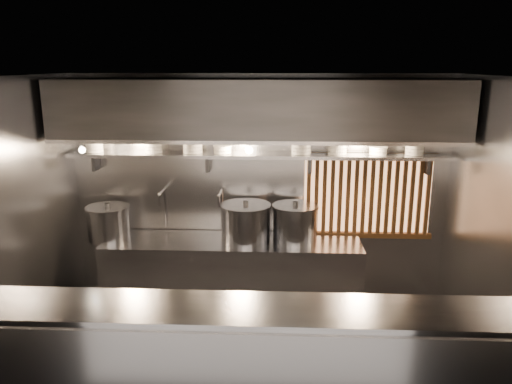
# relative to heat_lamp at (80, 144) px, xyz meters

# --- Properties ---
(floor) EXTENTS (4.50, 4.50, 0.00)m
(floor) POSITION_rel_heat_lamp_xyz_m (1.90, -0.85, -2.07)
(floor) COLOR black
(floor) RESTS_ON ground
(ceiling) EXTENTS (4.50, 4.50, 0.00)m
(ceiling) POSITION_rel_heat_lamp_xyz_m (1.90, -0.85, 0.73)
(ceiling) COLOR black
(ceiling) RESTS_ON wall_back
(wall_back) EXTENTS (4.50, 0.00, 4.50)m
(wall_back) POSITION_rel_heat_lamp_xyz_m (1.90, 0.65, -0.67)
(wall_back) COLOR gray
(wall_back) RESTS_ON floor
(wall_left) EXTENTS (0.00, 3.00, 3.00)m
(wall_left) POSITION_rel_heat_lamp_xyz_m (-0.35, -0.85, -0.67)
(wall_left) COLOR gray
(wall_left) RESTS_ON floor
(wall_right) EXTENTS (0.00, 3.00, 3.00)m
(wall_right) POSITION_rel_heat_lamp_xyz_m (4.15, -0.85, -0.67)
(wall_right) COLOR gray
(wall_right) RESTS_ON floor
(serving_counter) EXTENTS (4.50, 0.56, 1.13)m
(serving_counter) POSITION_rel_heat_lamp_xyz_m (1.90, -1.81, -1.50)
(serving_counter) COLOR #9F9FA4
(serving_counter) RESTS_ON floor
(cooking_bench) EXTENTS (3.00, 0.70, 0.90)m
(cooking_bench) POSITION_rel_heat_lamp_xyz_m (1.60, 0.28, -1.62)
(cooking_bench) COLOR #9F9FA4
(cooking_bench) RESTS_ON floor
(bowl_shelf) EXTENTS (4.40, 0.34, 0.04)m
(bowl_shelf) POSITION_rel_heat_lamp_xyz_m (1.90, 0.47, -0.19)
(bowl_shelf) COLOR #9F9FA4
(bowl_shelf) RESTS_ON wall_back
(exhaust_hood) EXTENTS (4.40, 0.81, 0.65)m
(exhaust_hood) POSITION_rel_heat_lamp_xyz_m (1.90, 0.25, 0.36)
(exhaust_hood) COLOR #2D2D30
(exhaust_hood) RESTS_ON ceiling
(wood_screen) EXTENTS (1.56, 0.09, 1.04)m
(wood_screen) POSITION_rel_heat_lamp_xyz_m (3.20, 0.60, -0.69)
(wood_screen) COLOR #E59F67
(wood_screen) RESTS_ON wall_back
(faucet_left) EXTENTS (0.04, 0.30, 0.50)m
(faucet_left) POSITION_rel_heat_lamp_xyz_m (0.75, 0.52, -0.76)
(faucet_left) COLOR silver
(faucet_left) RESTS_ON wall_back
(faucet_right) EXTENTS (0.04, 0.30, 0.50)m
(faucet_right) POSITION_rel_heat_lamp_xyz_m (1.45, 0.52, -0.76)
(faucet_right) COLOR silver
(faucet_right) RESTS_ON wall_back
(heat_lamp) EXTENTS (0.25, 0.35, 0.20)m
(heat_lamp) POSITION_rel_heat_lamp_xyz_m (0.00, 0.00, 0.00)
(heat_lamp) COLOR #9F9FA4
(heat_lamp) RESTS_ON exhaust_hood
(pendant_bulb) EXTENTS (0.09, 0.09, 0.19)m
(pendant_bulb) POSITION_rel_heat_lamp_xyz_m (1.80, 0.35, -0.11)
(pendant_bulb) COLOR #2D2D30
(pendant_bulb) RESTS_ON exhaust_hood
(stock_pot_left) EXTENTS (0.61, 0.61, 0.44)m
(stock_pot_left) POSITION_rel_heat_lamp_xyz_m (0.15, 0.27, -0.97)
(stock_pot_left) COLOR #9F9FA4
(stock_pot_left) RESTS_ON cooking_bench
(stock_pot_mid) EXTENTS (0.54, 0.54, 0.47)m
(stock_pot_mid) POSITION_rel_heat_lamp_xyz_m (2.33, 0.32, -0.95)
(stock_pot_mid) COLOR #9F9FA4
(stock_pot_mid) RESTS_ON cooking_bench
(stock_pot_right) EXTENTS (0.66, 0.66, 0.48)m
(stock_pot_right) POSITION_rel_heat_lamp_xyz_m (1.76, 0.30, -0.95)
(stock_pot_right) COLOR #9F9FA4
(stock_pot_right) RESTS_ON cooking_bench
(bowl_stack_0) EXTENTS (0.21, 0.21, 0.17)m
(bowl_stack_0) POSITION_rel_heat_lamp_xyz_m (-0.02, 0.47, -0.08)
(bowl_stack_0) COLOR white
(bowl_stack_0) RESTS_ON bowl_shelf
(bowl_stack_1) EXTENTS (0.22, 0.22, 0.17)m
(bowl_stack_1) POSITION_rel_heat_lamp_xyz_m (0.68, 0.47, -0.08)
(bowl_stack_1) COLOR white
(bowl_stack_1) RESTS_ON bowl_shelf
(bowl_stack_2) EXTENTS (0.24, 0.24, 0.17)m
(bowl_stack_2) POSITION_rel_heat_lamp_xyz_m (1.14, 0.47, -0.08)
(bowl_stack_2) COLOR white
(bowl_stack_2) RESTS_ON bowl_shelf
(bowl_stack_3) EXTENTS (0.22, 0.22, 0.09)m
(bowl_stack_3) POSITION_rel_heat_lamp_xyz_m (1.48, 0.47, -0.12)
(bowl_stack_3) COLOR white
(bowl_stack_3) RESTS_ON bowl_shelf
(bowl_stack_4) EXTENTS (0.24, 0.24, 0.13)m
(bowl_stack_4) POSITION_rel_heat_lamp_xyz_m (2.39, 0.47, -0.10)
(bowl_stack_4) COLOR white
(bowl_stack_4) RESTS_ON bowl_shelf
(bowl_stack_5) EXTENTS (0.23, 0.23, 0.17)m
(bowl_stack_5) POSITION_rel_heat_lamp_xyz_m (2.80, 0.47, -0.08)
(bowl_stack_5) COLOR white
(bowl_stack_5) RESTS_ON bowl_shelf
(bowl_stack_6) EXTENTS (0.21, 0.21, 0.09)m
(bowl_stack_6) POSITION_rel_heat_lamp_xyz_m (3.26, 0.47, -0.12)
(bowl_stack_6) COLOR white
(bowl_stack_6) RESTS_ON bowl_shelf
(bowl_stack_7) EXTENTS (0.22, 0.22, 0.17)m
(bowl_stack_7) POSITION_rel_heat_lamp_xyz_m (3.67, 0.47, -0.08)
(bowl_stack_7) COLOR white
(bowl_stack_7) RESTS_ON bowl_shelf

